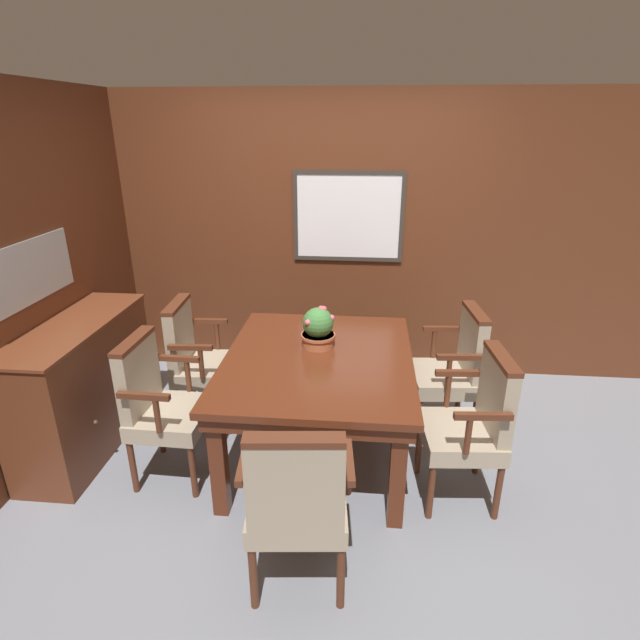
{
  "coord_description": "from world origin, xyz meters",
  "views": [
    {
      "loc": [
        0.29,
        -2.76,
        2.19
      ],
      "look_at": [
        -0.0,
        0.34,
        0.94
      ],
      "focal_mm": 28.0,
      "sensor_mm": 36.0,
      "label": 1
    }
  ],
  "objects_px": {
    "chair_left_near": "(159,402)",
    "potted_plant": "(318,328)",
    "chair_head_near": "(297,499)",
    "chair_right_near": "(474,420)",
    "dining_table": "(318,369)",
    "chair_right_far": "(454,365)",
    "sideboard_cabinet": "(84,385)",
    "chair_left_far": "(197,356)"
  },
  "relations": [
    {
      "from": "sideboard_cabinet",
      "to": "potted_plant",
      "type": "bearing_deg",
      "value": 7.53
    },
    {
      "from": "chair_right_far",
      "to": "potted_plant",
      "type": "relative_size",
      "value": 3.34
    },
    {
      "from": "dining_table",
      "to": "potted_plant",
      "type": "relative_size",
      "value": 5.21
    },
    {
      "from": "chair_right_near",
      "to": "sideboard_cabinet",
      "type": "xyz_separation_m",
      "value": [
        -2.61,
        0.31,
        -0.07
      ]
    },
    {
      "from": "chair_head_near",
      "to": "chair_left_near",
      "type": "height_order",
      "value": "same"
    },
    {
      "from": "chair_head_near",
      "to": "chair_left_near",
      "type": "xyz_separation_m",
      "value": [
        -0.99,
        0.79,
        0.0
      ]
    },
    {
      "from": "dining_table",
      "to": "chair_left_near",
      "type": "relative_size",
      "value": 1.56
    },
    {
      "from": "chair_left_far",
      "to": "potted_plant",
      "type": "xyz_separation_m",
      "value": [
        0.94,
        -0.17,
        0.34
      ]
    },
    {
      "from": "dining_table",
      "to": "chair_head_near",
      "type": "xyz_separation_m",
      "value": [
        0.01,
        -1.12,
        -0.11
      ]
    },
    {
      "from": "chair_left_far",
      "to": "sideboard_cabinet",
      "type": "distance_m",
      "value": 0.79
    },
    {
      "from": "potted_plant",
      "to": "chair_head_near",
      "type": "bearing_deg",
      "value": -88.86
    },
    {
      "from": "chair_left_far",
      "to": "chair_left_near",
      "type": "relative_size",
      "value": 1.0
    },
    {
      "from": "chair_left_near",
      "to": "potted_plant",
      "type": "height_order",
      "value": "potted_plant"
    },
    {
      "from": "chair_head_near",
      "to": "sideboard_cabinet",
      "type": "xyz_separation_m",
      "value": [
        -1.66,
        1.07,
        -0.07
      ]
    },
    {
      "from": "chair_left_far",
      "to": "chair_head_near",
      "type": "bearing_deg",
      "value": -149.6
    },
    {
      "from": "chair_right_far",
      "to": "chair_head_near",
      "type": "xyz_separation_m",
      "value": [
        -0.95,
        -1.48,
        0.0
      ]
    },
    {
      "from": "chair_right_far",
      "to": "chair_right_near",
      "type": "xyz_separation_m",
      "value": [
        0.01,
        -0.72,
        0.0
      ]
    },
    {
      "from": "dining_table",
      "to": "sideboard_cabinet",
      "type": "xyz_separation_m",
      "value": [
        -1.65,
        -0.05,
        -0.18
      ]
    },
    {
      "from": "chair_head_near",
      "to": "sideboard_cabinet",
      "type": "relative_size",
      "value": 0.74
    },
    {
      "from": "chair_right_far",
      "to": "chair_head_near",
      "type": "height_order",
      "value": "same"
    },
    {
      "from": "chair_right_near",
      "to": "chair_left_near",
      "type": "distance_m",
      "value": 1.95
    },
    {
      "from": "chair_right_near",
      "to": "potted_plant",
      "type": "xyz_separation_m",
      "value": [
        -0.98,
        0.53,
        0.34
      ]
    },
    {
      "from": "chair_right_far",
      "to": "chair_right_near",
      "type": "relative_size",
      "value": 1.0
    },
    {
      "from": "chair_left_near",
      "to": "sideboard_cabinet",
      "type": "height_order",
      "value": "chair_left_near"
    },
    {
      "from": "chair_head_near",
      "to": "potted_plant",
      "type": "bearing_deg",
      "value": -94.43
    },
    {
      "from": "dining_table",
      "to": "sideboard_cabinet",
      "type": "distance_m",
      "value": 1.66
    },
    {
      "from": "chair_head_near",
      "to": "chair_right_near",
      "type": "bearing_deg",
      "value": -147.07
    },
    {
      "from": "chair_left_far",
      "to": "sideboard_cabinet",
      "type": "height_order",
      "value": "chair_left_far"
    },
    {
      "from": "chair_head_near",
      "to": "chair_left_near",
      "type": "relative_size",
      "value": 1.0
    },
    {
      "from": "dining_table",
      "to": "sideboard_cabinet",
      "type": "relative_size",
      "value": 1.16
    },
    {
      "from": "chair_right_far",
      "to": "chair_left_near",
      "type": "height_order",
      "value": "same"
    },
    {
      "from": "chair_right_far",
      "to": "sideboard_cabinet",
      "type": "height_order",
      "value": "chair_right_far"
    },
    {
      "from": "chair_right_near",
      "to": "chair_left_near",
      "type": "relative_size",
      "value": 1.0
    },
    {
      "from": "chair_right_near",
      "to": "potted_plant",
      "type": "height_order",
      "value": "potted_plant"
    },
    {
      "from": "dining_table",
      "to": "chair_left_far",
      "type": "bearing_deg",
      "value": 160.48
    },
    {
      "from": "chair_left_far",
      "to": "sideboard_cabinet",
      "type": "bearing_deg",
      "value": 115.98
    },
    {
      "from": "chair_right_far",
      "to": "sideboard_cabinet",
      "type": "bearing_deg",
      "value": -86.12
    },
    {
      "from": "chair_left_near",
      "to": "chair_right_near",
      "type": "bearing_deg",
      "value": -89.47
    },
    {
      "from": "potted_plant",
      "to": "sideboard_cabinet",
      "type": "height_order",
      "value": "potted_plant"
    },
    {
      "from": "chair_right_near",
      "to": "potted_plant",
      "type": "relative_size",
      "value": 3.34
    },
    {
      "from": "chair_left_near",
      "to": "potted_plant",
      "type": "relative_size",
      "value": 3.34
    },
    {
      "from": "chair_head_near",
      "to": "sideboard_cabinet",
      "type": "bearing_deg",
      "value": -38.4
    }
  ]
}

